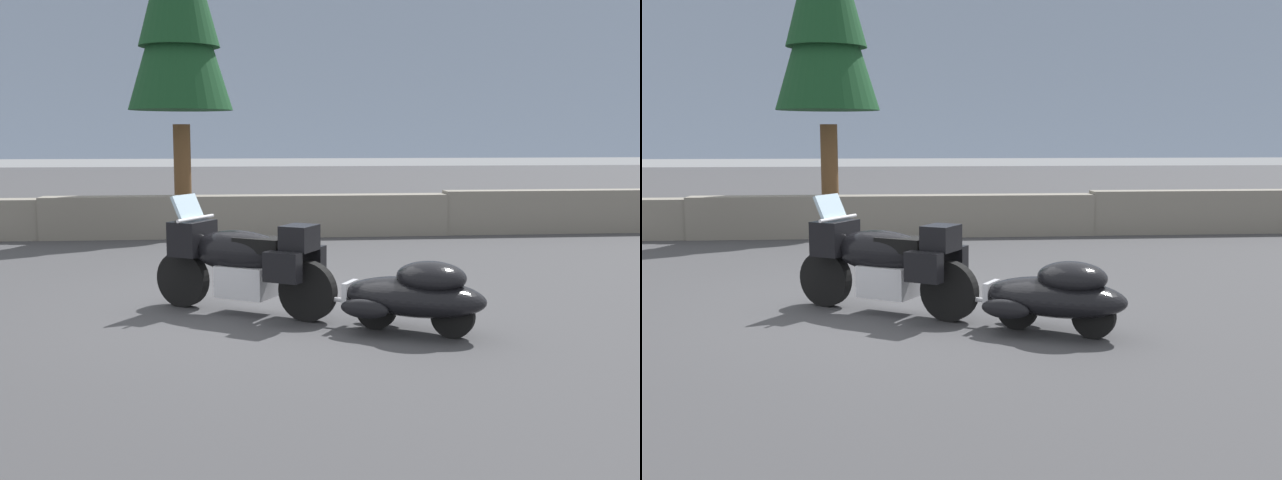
# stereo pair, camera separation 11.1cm
# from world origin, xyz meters

# --- Properties ---
(ground_plane) EXTENTS (80.00, 80.00, 0.00)m
(ground_plane) POSITION_xyz_m (0.00, 0.00, 0.00)
(ground_plane) COLOR #38383A
(stone_guard_wall) EXTENTS (24.00, 0.57, 0.89)m
(stone_guard_wall) POSITION_xyz_m (-0.10, 6.39, 0.42)
(stone_guard_wall) COLOR slate
(stone_guard_wall) RESTS_ON ground
(distant_ridgeline) EXTENTS (240.00, 80.00, 16.00)m
(distant_ridgeline) POSITION_xyz_m (0.00, 96.38, 8.00)
(distant_ridgeline) COLOR #8C9EB7
(distant_ridgeline) RESTS_ON ground
(touring_motorcycle) EXTENTS (2.05, 1.44, 1.33)m
(touring_motorcycle) POSITION_xyz_m (-0.10, -0.15, 0.62)
(touring_motorcycle) COLOR black
(touring_motorcycle) RESTS_ON ground
(car_shaped_trailer) EXTENTS (2.07, 1.45, 0.76)m
(car_shaped_trailer) POSITION_xyz_m (1.65, -1.22, 0.41)
(car_shaped_trailer) COLOR black
(car_shaped_trailer) RESTS_ON ground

